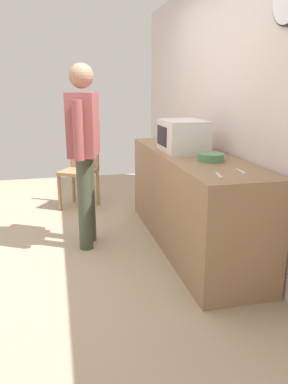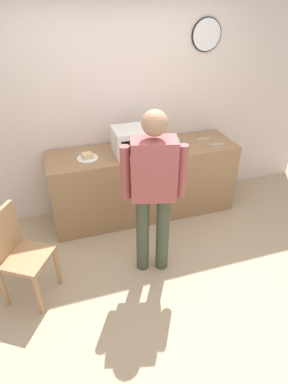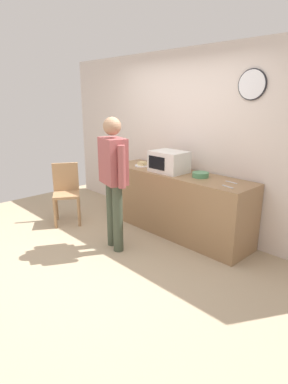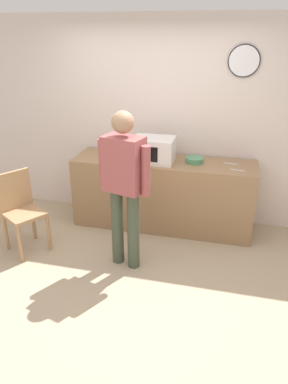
{
  "view_description": "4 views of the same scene",
  "coord_description": "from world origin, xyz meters",
  "px_view_note": "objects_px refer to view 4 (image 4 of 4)",
  "views": [
    {
      "loc": [
        3.47,
        -0.01,
        1.51
      ],
      "look_at": [
        0.21,
        0.75,
        0.57
      ],
      "focal_mm": 35.32,
      "sensor_mm": 36.0,
      "label": 1
    },
    {
      "loc": [
        -0.86,
        -2.08,
        2.5
      ],
      "look_at": [
        0.06,
        0.83,
        0.57
      ],
      "focal_mm": 29.81,
      "sensor_mm": 36.0,
      "label": 2
    },
    {
      "loc": [
        3.0,
        -2.13,
        1.92
      ],
      "look_at": [
        0.04,
        0.69,
        0.7
      ],
      "focal_mm": 29.46,
      "sensor_mm": 36.0,
      "label": 3
    },
    {
      "loc": [
        0.99,
        -3.04,
        2.4
      ],
      "look_at": [
        0.03,
        0.78,
        0.65
      ],
      "focal_mm": 34.23,
      "sensor_mm": 36.0,
      "label": 4
    }
  ],
  "objects_px": {
    "fork_utensil": "(237,170)",
    "person_standing": "(124,180)",
    "spoon_utensil": "(231,164)",
    "salad_bowl": "(195,160)",
    "wooden_chair": "(21,208)",
    "sandwich_plate": "(111,156)",
    "microwave": "(154,150)"
  },
  "relations": [
    {
      "from": "sandwich_plate",
      "to": "salad_bowl",
      "type": "height_order",
      "value": "same"
    },
    {
      "from": "fork_utensil",
      "to": "wooden_chair",
      "type": "bearing_deg",
      "value": -161.22
    },
    {
      "from": "microwave",
      "to": "wooden_chair",
      "type": "xyz_separation_m",
      "value": [
        -1.37,
        -0.89,
        -0.53
      ]
    },
    {
      "from": "person_standing",
      "to": "wooden_chair",
      "type": "bearing_deg",
      "value": 178.38
    },
    {
      "from": "fork_utensil",
      "to": "spoon_utensil",
      "type": "height_order",
      "value": "same"
    },
    {
      "from": "spoon_utensil",
      "to": "person_standing",
      "type": "height_order",
      "value": "person_standing"
    },
    {
      "from": "microwave",
      "to": "salad_bowl",
      "type": "bearing_deg",
      "value": 8.96
    },
    {
      "from": "sandwich_plate",
      "to": "spoon_utensil",
      "type": "height_order",
      "value": "sandwich_plate"
    },
    {
      "from": "fork_utensil",
      "to": "person_standing",
      "type": "xyz_separation_m",
      "value": [
        -1.12,
        -0.85,
        0.1
      ]
    },
    {
      "from": "microwave",
      "to": "spoon_utensil",
      "type": "distance_m",
      "value": 0.96
    },
    {
      "from": "salad_bowl",
      "to": "person_standing",
      "type": "relative_size",
      "value": 0.13
    },
    {
      "from": "sandwich_plate",
      "to": "person_standing",
      "type": "distance_m",
      "value": 1.04
    },
    {
      "from": "salad_bowl",
      "to": "wooden_chair",
      "type": "xyz_separation_m",
      "value": [
        -1.87,
        -0.97,
        -0.41
      ]
    },
    {
      "from": "microwave",
      "to": "fork_utensil",
      "type": "height_order",
      "value": "microwave"
    },
    {
      "from": "salad_bowl",
      "to": "person_standing",
      "type": "height_order",
      "value": "person_standing"
    },
    {
      "from": "spoon_utensil",
      "to": "wooden_chair",
      "type": "distance_m",
      "value": 2.55
    },
    {
      "from": "fork_utensil",
      "to": "person_standing",
      "type": "relative_size",
      "value": 0.1
    },
    {
      "from": "spoon_utensil",
      "to": "microwave",
      "type": "bearing_deg",
      "value": -171.92
    },
    {
      "from": "microwave",
      "to": "person_standing",
      "type": "height_order",
      "value": "person_standing"
    },
    {
      "from": "fork_utensil",
      "to": "wooden_chair",
      "type": "distance_m",
      "value": 2.55
    },
    {
      "from": "salad_bowl",
      "to": "person_standing",
      "type": "xyz_separation_m",
      "value": [
        -0.6,
        -1.0,
        0.07
      ]
    },
    {
      "from": "person_standing",
      "to": "wooden_chair",
      "type": "relative_size",
      "value": 1.82
    },
    {
      "from": "sandwich_plate",
      "to": "microwave",
      "type": "bearing_deg",
      "value": -0.78
    },
    {
      "from": "fork_utensil",
      "to": "sandwich_plate",
      "type": "bearing_deg",
      "value": 176.91
    },
    {
      "from": "fork_utensil",
      "to": "spoon_utensil",
      "type": "xyz_separation_m",
      "value": [
        -0.08,
        0.21,
        0.0
      ]
    },
    {
      "from": "wooden_chair",
      "to": "salad_bowl",
      "type": "bearing_deg",
      "value": 27.38
    },
    {
      "from": "microwave",
      "to": "wooden_chair",
      "type": "height_order",
      "value": "microwave"
    },
    {
      "from": "salad_bowl",
      "to": "wooden_chair",
      "type": "relative_size",
      "value": 0.24
    },
    {
      "from": "sandwich_plate",
      "to": "wooden_chair",
      "type": "distance_m",
      "value": 1.27
    },
    {
      "from": "sandwich_plate",
      "to": "wooden_chair",
      "type": "xyz_separation_m",
      "value": [
        -0.81,
        -0.9,
        -0.4
      ]
    },
    {
      "from": "wooden_chair",
      "to": "sandwich_plate",
      "type": "bearing_deg",
      "value": 47.96
    },
    {
      "from": "person_standing",
      "to": "wooden_chair",
      "type": "distance_m",
      "value": 1.36
    }
  ]
}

